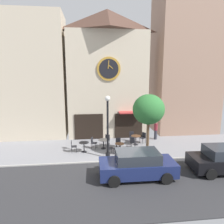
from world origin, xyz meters
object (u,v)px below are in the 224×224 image
object	(u,v)px
cafe_chair_facing_wall	(107,139)
cafe_table_leftmost	(120,146)
cafe_chair_under_awning	(118,143)
cafe_table_near_door	(136,138)
street_lamp	(108,127)
cafe_chair_corner	(133,142)
pedestrian_maroon	(156,130)
cafe_chair_outer	(73,145)
cafe_chair_curbside	(109,147)
street_tree	(149,110)
cafe_chair_by_entrance	(93,142)
cafe_chair_right_end	(132,136)
cafe_table_rightmost	(84,145)
cafe_chair_mid_row	(143,137)
parked_car_navy	(137,165)
cafe_table_center	(103,142)

from	to	relation	value
cafe_chair_facing_wall	cafe_table_leftmost	bearing A→B (deg)	-66.52
cafe_chair_under_awning	cafe_table_near_door	bearing A→B (deg)	28.59
street_lamp	cafe_chair_corner	bearing A→B (deg)	38.22
cafe_chair_under_awning	pedestrian_maroon	bearing A→B (deg)	29.38
cafe_table_near_door	street_lamp	bearing A→B (deg)	-136.70
cafe_table_near_door	cafe_chair_outer	xyz separation A→B (m)	(-5.09, -1.11, -0.04)
cafe_chair_under_awning	cafe_chair_outer	bearing A→B (deg)	-176.17
cafe_table_near_door	cafe_chair_curbside	world-z (taller)	cafe_chair_curbside
street_tree	cafe_chair_corner	xyz separation A→B (m)	(-0.64, 1.89, -2.89)
street_tree	cafe_chair_curbside	world-z (taller)	street_tree
cafe_chair_by_entrance	cafe_chair_outer	xyz separation A→B (m)	(-1.53, -0.63, 0.00)
cafe_table_near_door	cafe_chair_facing_wall	bearing A→B (deg)	177.15
cafe_chair_outer	street_tree	bearing A→B (deg)	-15.90
cafe_table_leftmost	cafe_chair_right_end	world-z (taller)	cafe_chair_right_end
cafe_chair_by_entrance	cafe_chair_corner	distance (m)	3.15
cafe_chair_corner	cafe_table_leftmost	bearing A→B (deg)	-141.63
cafe_table_rightmost	cafe_chair_outer	world-z (taller)	cafe_chair_outer
cafe_table_rightmost	cafe_table_near_door	distance (m)	4.41
cafe_chair_curbside	cafe_table_rightmost	bearing A→B (deg)	161.09
cafe_chair_by_entrance	cafe_chair_outer	size ratio (longest dim) A/B	1.00
cafe_chair_by_entrance	pedestrian_maroon	world-z (taller)	pedestrian_maroon
cafe_chair_corner	street_tree	bearing A→B (deg)	-71.38
cafe_chair_by_entrance	cafe_chair_curbside	world-z (taller)	same
street_tree	cafe_chair_right_end	bearing A→B (deg)	96.58
cafe_table_leftmost	cafe_chair_right_end	bearing A→B (deg)	59.75
cafe_chair_mid_row	cafe_table_rightmost	bearing A→B (deg)	-162.84
cafe_chair_corner	parked_car_navy	xyz separation A→B (m)	(-0.74, -4.62, 0.23)
cafe_chair_right_end	cafe_chair_curbside	distance (m)	3.42
cafe_table_leftmost	cafe_chair_mid_row	world-z (taller)	cafe_chair_mid_row
parked_car_navy	pedestrian_maroon	bearing A→B (deg)	63.66
cafe_chair_facing_wall	pedestrian_maroon	xyz separation A→B (m)	(4.49, 1.09, 0.33)
cafe_table_center	cafe_chair_mid_row	size ratio (longest dim) A/B	0.88
cafe_table_rightmost	cafe_chair_by_entrance	size ratio (longest dim) A/B	0.84
cafe_chair_facing_wall	pedestrian_maroon	distance (m)	4.63
cafe_chair_outer	pedestrian_maroon	bearing A→B (deg)	17.86
street_lamp	cafe_chair_right_end	distance (m)	4.36
cafe_chair_under_awning	cafe_chair_right_end	bearing A→B (deg)	49.51
cafe_chair_mid_row	cafe_chair_outer	distance (m)	6.01
cafe_chair_under_awning	cafe_chair_facing_wall	world-z (taller)	same
cafe_chair_by_entrance	cafe_chair_right_end	distance (m)	3.62
cafe_chair_right_end	cafe_chair_outer	xyz separation A→B (m)	(-4.92, -1.91, 0.00)
cafe_chair_mid_row	cafe_chair_under_awning	xyz separation A→B (m)	(-2.34, -1.26, 0.00)
cafe_table_leftmost	cafe_chair_by_entrance	bearing A→B (deg)	148.24
cafe_chair_mid_row	parked_car_navy	world-z (taller)	parked_car_navy
cafe_table_near_door	cafe_chair_by_entrance	bearing A→B (deg)	-172.45
cafe_chair_right_end	cafe_chair_mid_row	bearing A→B (deg)	-24.44
cafe_table_near_door	cafe_chair_curbside	size ratio (longest dim) A/B	0.87
cafe_chair_right_end	parked_car_navy	bearing A→B (deg)	-99.07
street_tree	street_lamp	bearing A→B (deg)	175.96
cafe_chair_right_end	cafe_chair_facing_wall	bearing A→B (deg)	-162.95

